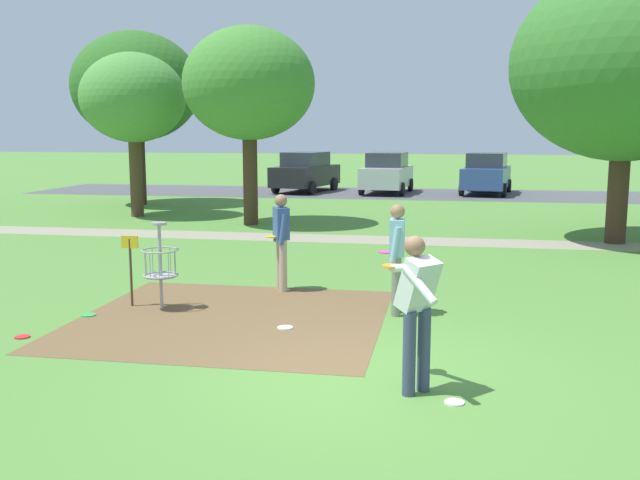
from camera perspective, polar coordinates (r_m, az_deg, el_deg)
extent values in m
plane|color=#518438|center=(8.21, 2.95, -11.10)|extent=(160.00, 160.00, 0.00)
cube|color=brown|center=(10.76, -7.22, -6.30)|extent=(4.55, 4.39, 0.01)
cylinder|color=#9E9EA3|center=(11.36, -12.80, -2.17)|extent=(0.05, 0.05, 1.35)
cylinder|color=#9E9EA3|center=(11.25, -12.92, 1.30)|extent=(0.24, 0.24, 0.04)
torus|color=#9E9EA3|center=(11.31, -12.85, -0.81)|extent=(0.58, 0.58, 0.02)
torus|color=#9E9EA3|center=(11.38, -12.78, -2.79)|extent=(0.55, 0.55, 0.03)
cylinder|color=#9E9EA3|center=(11.38, -12.77, -2.89)|extent=(0.48, 0.48, 0.02)
cylinder|color=gray|center=(11.25, -11.69, -1.85)|extent=(0.01, 0.01, 0.40)
cylinder|color=gray|center=(11.40, -11.65, -1.71)|extent=(0.01, 0.01, 0.40)
cylinder|color=gray|center=(11.52, -12.04, -1.61)|extent=(0.01, 0.01, 0.40)
cylinder|color=gray|center=(11.58, -12.71, -1.59)|extent=(0.01, 0.01, 0.40)
cylinder|color=gray|center=(11.54, -13.42, -1.64)|extent=(0.01, 0.01, 0.40)
cylinder|color=gray|center=(11.44, -13.91, -1.75)|extent=(0.01, 0.01, 0.40)
cylinder|color=gray|center=(11.29, -13.99, -1.89)|extent=(0.01, 0.01, 0.40)
cylinder|color=gray|center=(11.17, -13.61, -1.99)|extent=(0.01, 0.01, 0.40)
cylinder|color=gray|center=(11.11, -12.92, -2.03)|extent=(0.01, 0.01, 0.40)
cylinder|color=gray|center=(11.14, -12.18, -1.97)|extent=(0.01, 0.01, 0.40)
cylinder|color=#4C3823|center=(11.69, -15.07, -2.57)|extent=(0.04, 0.04, 1.10)
cube|color=gold|center=(11.61, -15.17, -0.15)|extent=(0.28, 0.03, 0.20)
cylinder|color=slate|center=(10.76, 6.18, -3.78)|extent=(0.14, 0.14, 0.92)
cylinder|color=slate|center=(10.97, 6.23, -3.53)|extent=(0.14, 0.14, 0.92)
cube|color=#84B7D1|center=(10.73, 6.27, 0.20)|extent=(0.23, 0.37, 0.56)
sphere|color=#9E7051|center=(10.68, 6.31, 2.33)|extent=(0.22, 0.22, 0.22)
cylinder|color=#84B7D1|center=(10.56, 6.12, -0.40)|extent=(0.17, 0.10, 0.55)
cylinder|color=#84B7D1|center=(10.93, 6.19, -0.08)|extent=(0.17, 0.10, 0.55)
cylinder|color=#E53D99|center=(10.77, 5.29, -0.98)|extent=(0.22, 0.22, 0.02)
cylinder|color=tan|center=(12.34, -3.01, -2.11)|extent=(0.14, 0.14, 0.92)
cylinder|color=tan|center=(12.55, -3.26, -1.93)|extent=(0.14, 0.14, 0.92)
cube|color=#385693|center=(12.33, -3.17, 1.36)|extent=(0.36, 0.42, 0.56)
sphere|color=#9E7051|center=(12.29, -3.18, 3.21)|extent=(0.22, 0.22, 0.22)
cylinder|color=#385693|center=(12.16, -3.03, 0.86)|extent=(0.19, 0.16, 0.55)
cylinder|color=#385693|center=(12.52, -3.47, 1.09)|extent=(0.19, 0.16, 0.55)
cylinder|color=gold|center=(12.32, -3.97, 0.27)|extent=(0.22, 0.22, 0.02)
cylinder|color=#384260|center=(7.61, 7.24, -9.13)|extent=(0.14, 0.14, 0.92)
cylinder|color=#384260|center=(7.76, 8.42, -8.80)|extent=(0.14, 0.14, 0.92)
cube|color=silver|center=(7.50, 7.95, -3.57)|extent=(0.53, 0.52, 0.60)
sphere|color=brown|center=(7.46, 7.69, -0.49)|extent=(0.22, 0.22, 0.22)
cylinder|color=silver|center=(7.79, 7.25, -2.20)|extent=(0.49, 0.46, 0.21)
cylinder|color=orange|center=(8.00, 5.85, -2.11)|extent=(0.22, 0.22, 0.02)
cylinder|color=silver|center=(7.25, 8.07, -3.61)|extent=(0.41, 0.39, 0.37)
cylinder|color=white|center=(10.17, -2.84, -7.10)|extent=(0.23, 0.23, 0.02)
cylinder|color=white|center=(7.62, 10.84, -12.79)|extent=(0.21, 0.21, 0.02)
cylinder|color=green|center=(11.39, -18.27, -5.80)|extent=(0.23, 0.23, 0.02)
cylinder|color=red|center=(10.54, -22.98, -7.24)|extent=(0.20, 0.20, 0.02)
cylinder|color=#4C3823|center=(23.98, -14.67, 4.95)|extent=(0.42, 0.42, 2.60)
ellipsoid|color=#4C8E3D|center=(23.95, -14.92, 11.09)|extent=(3.39, 3.39, 2.88)
cylinder|color=#422D1E|center=(21.28, -5.67, 4.91)|extent=(0.44, 0.44, 2.72)
ellipsoid|color=#428433|center=(21.27, -5.78, 12.51)|extent=(3.89, 3.89, 3.31)
cylinder|color=#422D1E|center=(19.12, 22.97, 3.23)|extent=(0.50, 0.50, 2.33)
ellipsoid|color=#38752D|center=(19.12, 23.57, 12.96)|extent=(5.56, 5.56, 4.72)
cylinder|color=#422D1E|center=(27.87, -14.42, 5.53)|extent=(0.47, 0.47, 2.66)
ellipsoid|color=#2D6623|center=(27.88, -14.67, 11.95)|extent=(4.78, 4.78, 4.06)
cube|color=#4C4C51|center=(31.97, 8.47, 3.71)|extent=(36.00, 6.00, 0.01)
cube|color=black|center=(32.78, -1.18, 5.24)|extent=(2.71, 4.50, 0.90)
cube|color=#2D333D|center=(32.74, -1.18, 6.58)|extent=(2.04, 2.49, 0.64)
cylinder|color=black|center=(34.37, -1.64, 4.65)|extent=(0.31, 0.63, 0.60)
cylinder|color=black|center=(33.65, 1.14, 4.56)|extent=(0.31, 0.63, 0.60)
cylinder|color=black|center=(32.03, -3.62, 4.33)|extent=(0.31, 0.63, 0.60)
cylinder|color=black|center=(31.26, -0.66, 4.24)|extent=(0.31, 0.63, 0.60)
cube|color=#B2B7BC|center=(32.17, 5.45, 5.13)|extent=(2.17, 4.34, 0.90)
cube|color=#2D333D|center=(32.13, 5.47, 6.50)|extent=(1.77, 2.32, 0.64)
cylinder|color=black|center=(33.65, 4.31, 4.54)|extent=(0.23, 0.61, 0.60)
cylinder|color=black|center=(33.35, 7.35, 4.45)|extent=(0.23, 0.61, 0.60)
cylinder|color=black|center=(31.10, 3.38, 4.20)|extent=(0.23, 0.61, 0.60)
cylinder|color=black|center=(30.78, 6.67, 4.11)|extent=(0.23, 0.61, 0.60)
cube|color=#2D4784|center=(32.47, 13.33, 4.97)|extent=(2.44, 4.43, 0.90)
cube|color=#2D333D|center=(32.43, 13.37, 6.33)|extent=(1.91, 2.41, 0.64)
cylinder|color=black|center=(33.90, 12.02, 4.40)|extent=(0.27, 0.62, 0.60)
cylinder|color=black|center=(33.72, 15.06, 4.27)|extent=(0.27, 0.62, 0.60)
cylinder|color=black|center=(31.32, 11.40, 4.07)|extent=(0.27, 0.62, 0.60)
cylinder|color=black|center=(31.13, 14.69, 3.93)|extent=(0.27, 0.62, 0.60)
cube|color=gray|center=(18.27, 7.08, -0.05)|extent=(40.00, 1.41, 0.00)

